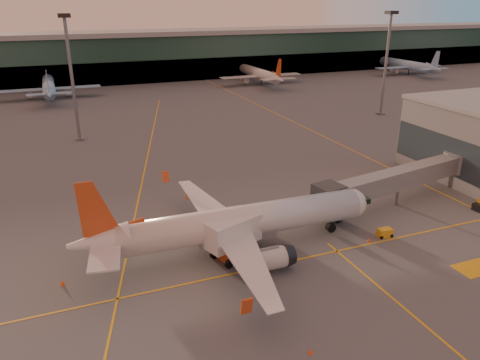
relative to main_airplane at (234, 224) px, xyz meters
name	(u,v)px	position (x,y,z in m)	size (l,w,h in m)	color
ground	(323,282)	(6.36, -9.58, -3.58)	(600.00, 600.00, 0.00)	#4C4F54
taxi_markings	(161,163)	(-0.96, 34.91, -3.57)	(100.12, 173.00, 0.01)	gold
terminal	(119,57)	(6.36, 132.22, 5.19)	(400.00, 20.00, 17.60)	#19382D
mast_west_near	(71,69)	(-13.64, 56.42, 11.29)	(2.40, 2.40, 25.60)	slate
mast_east_near	(387,56)	(61.36, 52.42, 11.29)	(2.40, 2.40, 25.60)	slate
distant_aircraft_row	(64,97)	(-14.64, 108.42, -3.58)	(290.00, 34.00, 13.00)	#87B6E2
main_airplane	(234,224)	(0.00, 0.00, 0.00)	(36.42, 32.75, 11.01)	silver
jet_bridge	(405,178)	(28.36, 4.33, 0.26)	(30.48, 8.47, 5.58)	slate
catering_truck	(233,236)	(-0.66, -1.43, -0.68)	(7.12, 4.82, 5.09)	#AF3919
gpu_cart	(385,233)	(18.96, -3.66, -3.04)	(1.92, 1.20, 1.09)	gold
cone_nose	(381,230)	(19.38, -2.41, -3.29)	(0.47, 0.47, 0.59)	#FC4D0D
cone_tail	(62,283)	(-19.37, 0.05, -3.29)	(0.46, 0.46, 0.58)	#FC4D0D
cone_wing_right	(311,351)	(-0.24, -18.56, -3.33)	(0.40, 0.40, 0.51)	#FC4D0D
cone_wing_left	(187,197)	(-0.91, 17.52, -3.30)	(0.45, 0.45, 0.58)	#FC4D0D
cone_fwd	(369,240)	(16.31, -4.05, -3.33)	(0.41, 0.41, 0.52)	#FC4D0D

